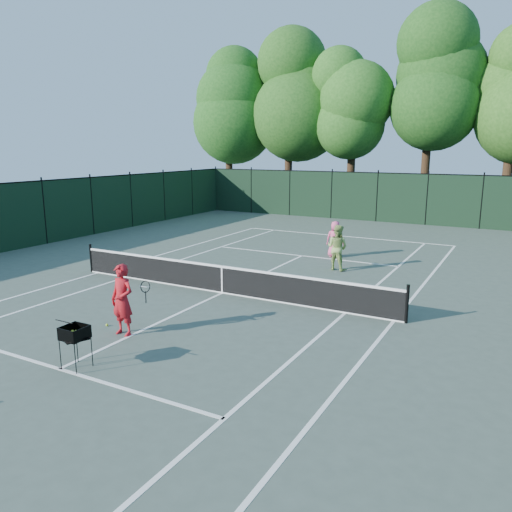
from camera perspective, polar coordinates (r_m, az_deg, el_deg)
The scene contains 20 objects.
ground at distance 16.10m, azimuth -3.87°, elevation -4.24°, with size 90.00×90.00×0.00m, color #414F44.
sideline_doubles_left at distance 19.51m, azimuth -17.59°, elevation -1.83°, with size 0.10×23.77×0.01m, color white.
sideline_doubles_right at distance 14.06m, azimuth 15.49°, elevation -7.16°, with size 0.10×23.77×0.01m, color white.
sideline_singles_left at distance 18.57m, azimuth -14.65°, elevation -2.36°, with size 0.10×23.77×0.01m, color white.
sideline_singles_right at distance 14.40m, azimuth 10.16°, elevation -6.43°, with size 0.10×23.77×0.01m, color white.
baseline_far at distance 26.62m, azimuth 10.01°, elevation 2.25°, with size 10.97×0.10×0.01m, color white.
service_line_near at distance 11.58m, azimuth -21.55°, elevation -11.92°, with size 8.23×0.10×0.01m, color white.
service_line_far at distance 21.59m, azimuth 5.29°, elevation 0.04°, with size 8.23×0.10×0.01m, color white.
center_service_line at distance 16.10m, azimuth -3.87°, elevation -4.23°, with size 0.10×12.80×0.01m, color white.
tennis_net at distance 15.97m, azimuth -3.90°, elevation -2.60°, with size 11.69×0.09×1.06m.
fence_far at distance 32.23m, azimuth 13.66°, elevation 6.51°, with size 24.00×0.05×3.00m, color black.
tree_0 at distance 40.71m, azimuth -3.18°, elevation 17.37°, with size 6.40×6.40×13.14m.
tree_1 at distance 38.83m, azimuth 3.85°, elevation 18.39°, with size 6.80×6.80×13.98m.
tree_2 at distance 36.72m, azimuth 11.10°, elevation 17.04°, with size 6.00×6.00×12.40m.
tree_3 at distance 36.11m, azimuth 19.44°, elevation 18.71°, with size 7.00×7.00×14.45m.
coach at distance 12.78m, azimuth -15.02°, elevation -4.88°, with size 0.94×0.61×1.80m.
player_pink at distance 21.41m, azimuth 9.02°, elevation 1.92°, with size 0.83×0.63×1.54m.
player_green at distance 19.15m, azimuth 9.27°, elevation 0.98°, with size 0.95×0.80×1.73m.
ball_hopper at distance 11.22m, azimuth -20.02°, elevation -8.27°, with size 0.64×0.64×0.93m.
loose_ball_midcourt at distance 13.74m, azimuth -16.66°, elevation -7.56°, with size 0.07×0.07×0.07m, color #B2D22A.
Camera 1 is at (8.35, -12.98, 4.59)m, focal length 35.00 mm.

